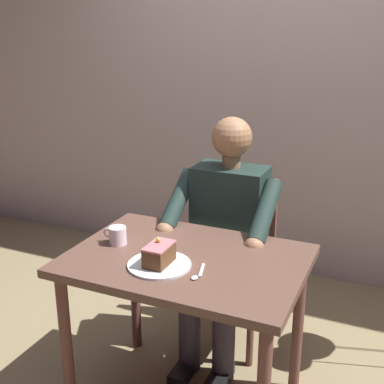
{
  "coord_description": "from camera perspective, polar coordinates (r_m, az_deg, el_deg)",
  "views": [
    {
      "loc": [
        -0.78,
        1.7,
        1.64
      ],
      "look_at": [
        0.02,
        -0.1,
        0.99
      ],
      "focal_mm": 46.45,
      "sensor_mm": 36.0,
      "label": 1
    }
  ],
  "objects": [
    {
      "name": "cafe_rear_panel",
      "position": [
        3.34,
        10.83,
        15.6
      ],
      "size": [
        6.4,
        0.12,
        3.0
      ],
      "primitive_type": "cube",
      "color": "#AF9D9B",
      "rests_on": "ground"
    },
    {
      "name": "dining_table",
      "position": [
        2.12,
        -0.64,
        -9.86
      ],
      "size": [
        0.98,
        0.69,
        0.74
      ],
      "color": "brown",
      "rests_on": "ground"
    },
    {
      "name": "chair",
      "position": [
        2.71,
        4.94,
        -6.92
      ],
      "size": [
        0.42,
        0.42,
        0.89
      ],
      "color": "brown",
      "rests_on": "ground"
    },
    {
      "name": "seated_person",
      "position": [
        2.5,
        3.73,
        -5.28
      ],
      "size": [
        0.53,
        0.58,
        1.24
      ],
      "color": "#1E312B",
      "rests_on": "ground"
    },
    {
      "name": "dessert_plate",
      "position": [
        2.0,
        -3.77,
        -8.33
      ],
      "size": [
        0.26,
        0.26,
        0.01
      ],
      "primitive_type": "cylinder",
      "color": "white",
      "rests_on": "dining_table"
    },
    {
      "name": "cake_slice",
      "position": [
        1.98,
        -3.8,
        -7.12
      ],
      "size": [
        0.09,
        0.14,
        0.1
      ],
      "color": "#58341C",
      "rests_on": "dessert_plate"
    },
    {
      "name": "coffee_cup",
      "position": [
        2.2,
        -8.57,
        -4.91
      ],
      "size": [
        0.11,
        0.08,
        0.08
      ],
      "color": "white",
      "rests_on": "dining_table"
    },
    {
      "name": "dessert_spoon",
      "position": [
        1.93,
        0.67,
        -9.41
      ],
      "size": [
        0.04,
        0.14,
        0.01
      ],
      "color": "silver",
      "rests_on": "dining_table"
    }
  ]
}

